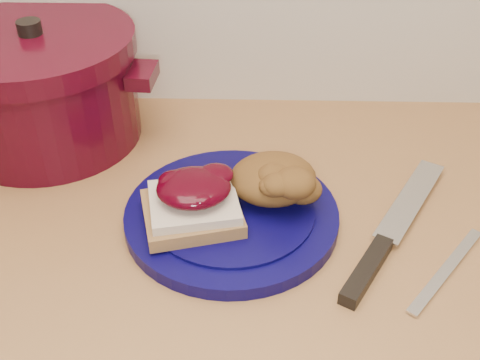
{
  "coord_description": "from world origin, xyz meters",
  "views": [
    {
      "loc": [
        0.03,
        0.92,
        1.4
      ],
      "look_at": [
        0.02,
        1.51,
        0.95
      ],
      "focal_mm": 45.0,
      "sensor_mm": 36.0,
      "label": 1
    }
  ],
  "objects_px": {
    "plate": "(232,216)",
    "dutch_oven": "(42,86)",
    "chef_knife": "(380,249)",
    "butter_knife": "(447,270)"
  },
  "relations": [
    {
      "from": "butter_knife",
      "to": "dutch_oven",
      "type": "relative_size",
      "value": 0.5
    },
    {
      "from": "plate",
      "to": "dutch_oven",
      "type": "relative_size",
      "value": 0.79
    },
    {
      "from": "plate",
      "to": "butter_knife",
      "type": "distance_m",
      "value": 0.26
    },
    {
      "from": "plate",
      "to": "chef_knife",
      "type": "distance_m",
      "value": 0.18
    },
    {
      "from": "plate",
      "to": "dutch_oven",
      "type": "distance_m",
      "value": 0.35
    },
    {
      "from": "dutch_oven",
      "to": "plate",
      "type": "bearing_deg",
      "value": -34.63
    },
    {
      "from": "chef_knife",
      "to": "butter_knife",
      "type": "xyz_separation_m",
      "value": [
        0.07,
        -0.03,
        -0.01
      ]
    },
    {
      "from": "chef_knife",
      "to": "butter_knife",
      "type": "height_order",
      "value": "chef_knife"
    },
    {
      "from": "chef_knife",
      "to": "butter_knife",
      "type": "relative_size",
      "value": 1.59
    },
    {
      "from": "chef_knife",
      "to": "dutch_oven",
      "type": "bearing_deg",
      "value": 91.64
    }
  ]
}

